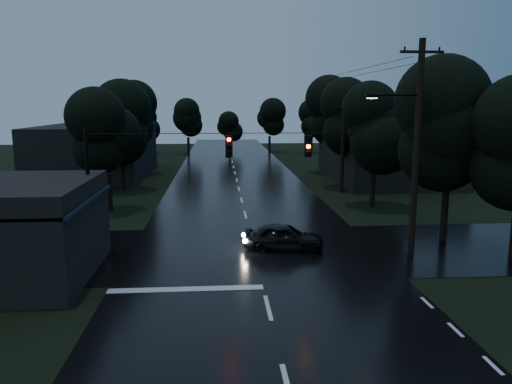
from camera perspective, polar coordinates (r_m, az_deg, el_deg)
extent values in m
cube|color=black|center=(42.13, -1.97, 0.32)|extent=(12.00, 120.00, 0.02)
cube|color=black|center=(24.59, -0.23, -6.74)|extent=(60.00, 9.00, 0.02)
cube|color=black|center=(22.46, -26.00, -0.98)|extent=(6.00, 7.00, 0.12)
cube|color=black|center=(21.53, -18.56, -0.92)|extent=(0.30, 7.00, 0.15)
cylinder|color=black|center=(19.18, -21.05, -7.61)|extent=(0.10, 0.10, 3.00)
cylinder|color=black|center=(24.77, -17.12, -3.47)|extent=(0.10, 0.10, 3.00)
cube|color=#FFC166|center=(20.27, -19.62, -3.66)|extent=(0.06, 1.60, 0.50)
cube|color=#FFC166|center=(22.82, -17.86, -2.08)|extent=(0.06, 1.20, 0.50)
cube|color=black|center=(48.36, 14.67, 3.88)|extent=(10.00, 14.00, 4.40)
cube|color=black|center=(53.15, -17.75, 4.58)|extent=(10.00, 16.00, 5.00)
cylinder|color=black|center=(24.38, 17.87, 4.62)|extent=(0.30, 0.30, 10.00)
cube|color=black|center=(24.40, 18.44, 14.96)|extent=(2.00, 0.12, 0.12)
cylinder|color=black|center=(23.90, 15.71, 10.64)|extent=(2.20, 0.10, 0.10)
cube|color=black|center=(23.55, 13.14, 10.64)|extent=(0.60, 0.25, 0.18)
cube|color=#FFB266|center=(23.55, 13.13, 10.40)|extent=(0.45, 0.18, 0.03)
cylinder|color=black|center=(40.87, 9.88, 5.18)|extent=(0.30, 0.30, 7.50)
cube|color=black|center=(40.73, 10.01, 9.60)|extent=(2.00, 0.12, 0.12)
cylinder|color=black|center=(23.59, -18.54, -0.49)|extent=(0.18, 0.18, 6.00)
cylinder|color=black|center=(22.59, -0.06, 6.75)|extent=(15.00, 0.03, 0.03)
cube|color=black|center=(22.58, -3.11, 5.20)|extent=(0.32, 0.25, 1.00)
sphere|color=#FF0C07|center=(22.43, -3.10, 5.17)|extent=(0.18, 0.18, 0.18)
cube|color=black|center=(22.94, 5.96, 5.24)|extent=(0.32, 0.25, 1.00)
sphere|color=orange|center=(22.79, 6.02, 5.21)|extent=(0.18, 0.18, 0.18)
cylinder|color=black|center=(27.72, 20.72, -2.49)|extent=(0.36, 0.36, 2.80)
sphere|color=black|center=(27.23, 21.17, 4.52)|extent=(4.48, 4.48, 4.48)
sphere|color=black|center=(27.15, 21.33, 7.04)|extent=(4.48, 4.48, 4.48)
sphere|color=black|center=(27.13, 21.49, 9.57)|extent=(4.48, 4.48, 4.48)
cylinder|color=black|center=(34.78, -16.40, -0.10)|extent=(0.36, 0.36, 2.45)
sphere|color=black|center=(34.41, -16.64, 4.78)|extent=(3.92, 3.92, 3.92)
sphere|color=black|center=(34.34, -16.73, 6.52)|extent=(3.92, 3.92, 3.92)
sphere|color=black|center=(34.30, -16.82, 8.27)|extent=(3.92, 3.92, 3.92)
cylinder|color=black|center=(42.64, -14.98, 1.88)|extent=(0.36, 0.36, 2.62)
sphere|color=black|center=(42.32, -15.18, 6.16)|extent=(4.20, 4.20, 4.20)
sphere|color=black|center=(42.27, -15.25, 7.68)|extent=(4.20, 4.20, 4.20)
sphere|color=black|center=(42.25, -15.32, 9.20)|extent=(4.20, 4.20, 4.20)
cylinder|color=black|center=(52.50, -13.65, 3.51)|extent=(0.36, 0.36, 2.80)
sphere|color=black|center=(52.25, -13.80, 7.21)|extent=(4.48, 4.48, 4.48)
sphere|color=black|center=(52.21, -13.86, 8.53)|extent=(4.48, 4.48, 4.48)
sphere|color=black|center=(52.20, -13.91, 9.84)|extent=(4.48, 4.48, 4.48)
cylinder|color=black|center=(35.62, 13.19, 0.41)|extent=(0.36, 0.36, 2.62)
sphere|color=black|center=(35.25, 13.40, 5.53)|extent=(4.20, 4.20, 4.20)
sphere|color=black|center=(35.18, 13.47, 7.36)|extent=(4.20, 4.20, 4.20)
sphere|color=black|center=(35.15, 13.55, 9.19)|extent=(4.20, 4.20, 4.20)
cylinder|color=black|center=(43.37, 10.81, 2.29)|extent=(0.36, 0.36, 2.80)
sphere|color=black|center=(43.06, 10.96, 6.78)|extent=(4.48, 4.48, 4.48)
sphere|color=black|center=(43.01, 11.01, 8.38)|extent=(4.48, 4.48, 4.48)
sphere|color=black|center=(43.00, 11.07, 9.98)|extent=(4.48, 4.48, 4.48)
cylinder|color=black|center=(53.14, 8.65, 3.84)|extent=(0.36, 0.36, 2.97)
sphere|color=black|center=(52.88, 8.76, 7.74)|extent=(4.76, 4.76, 4.76)
sphere|color=black|center=(52.85, 8.80, 9.12)|extent=(4.76, 4.76, 4.76)
sphere|color=black|center=(52.85, 8.83, 10.50)|extent=(4.76, 4.76, 4.76)
imported|color=black|center=(24.61, 3.22, -5.13)|extent=(4.10, 2.17, 1.33)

